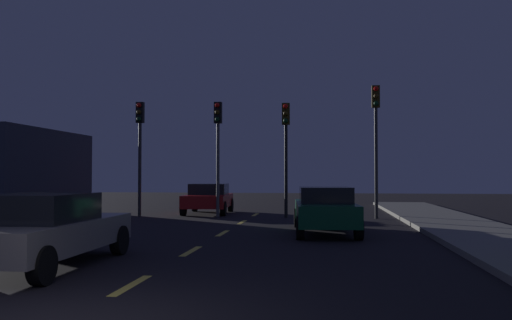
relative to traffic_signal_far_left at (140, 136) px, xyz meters
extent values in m
plane|color=black|center=(4.83, -9.28, -3.45)|extent=(80.00, 80.00, 0.00)
cube|color=#EACC4C|center=(4.83, -13.68, -3.45)|extent=(0.16, 1.60, 0.01)
cube|color=#EACC4C|center=(4.83, -9.88, -3.45)|extent=(0.16, 1.60, 0.01)
cube|color=#EACC4C|center=(4.83, -6.08, -3.45)|extent=(0.16, 1.60, 0.01)
cube|color=#EACC4C|center=(4.83, -2.28, -3.45)|extent=(0.16, 1.60, 0.01)
cube|color=#EACC4C|center=(4.83, 1.52, -3.45)|extent=(0.16, 1.60, 0.01)
cylinder|color=#2D2D30|center=(0.00, 0.02, -0.99)|extent=(0.14, 0.14, 4.93)
cube|color=black|center=(0.00, 0.02, 1.03)|extent=(0.32, 0.24, 0.90)
sphere|color=red|center=(0.00, -0.14, 1.33)|extent=(0.20, 0.20, 0.20)
sphere|color=#3F2D0C|center=(0.00, -0.14, 1.03)|extent=(0.20, 0.20, 0.20)
sphere|color=#0C3319|center=(0.00, -0.14, 0.73)|extent=(0.20, 0.20, 0.20)
cylinder|color=#4C4C51|center=(3.43, 0.02, -1.02)|extent=(0.14, 0.14, 4.87)
cube|color=black|center=(3.43, 0.02, 0.96)|extent=(0.32, 0.24, 0.90)
sphere|color=red|center=(3.43, -0.14, 1.26)|extent=(0.20, 0.20, 0.20)
sphere|color=#3F2D0C|center=(3.43, -0.14, 0.96)|extent=(0.20, 0.20, 0.20)
sphere|color=#0C3319|center=(3.43, -0.14, 0.66)|extent=(0.20, 0.20, 0.20)
cylinder|color=black|center=(6.32, 0.02, -1.07)|extent=(0.14, 0.14, 4.77)
cube|color=#382D0C|center=(6.32, 0.02, 0.87)|extent=(0.32, 0.24, 0.90)
sphere|color=red|center=(6.32, -0.14, 1.17)|extent=(0.20, 0.20, 0.20)
sphere|color=#3F2D0C|center=(6.32, -0.14, 0.87)|extent=(0.20, 0.20, 0.20)
sphere|color=#0C3319|center=(6.32, -0.14, 0.57)|extent=(0.20, 0.20, 0.20)
cylinder|color=#2D2D30|center=(10.00, 0.02, -0.74)|extent=(0.14, 0.14, 5.43)
cube|color=#382D0C|center=(10.00, 0.02, 1.52)|extent=(0.32, 0.24, 0.90)
sphere|color=red|center=(10.00, -0.14, 1.82)|extent=(0.20, 0.20, 0.20)
sphere|color=#3F2D0C|center=(10.00, -0.14, 1.52)|extent=(0.20, 0.20, 0.20)
sphere|color=#0C3319|center=(10.00, -0.14, 1.22)|extent=(0.20, 0.20, 0.20)
cube|color=#0F4C2D|center=(7.90, -5.60, -2.83)|extent=(2.03, 4.59, 0.61)
cube|color=black|center=(7.92, -5.82, -2.28)|extent=(1.64, 2.12, 0.47)
cylinder|color=black|center=(6.99, -3.97, -3.13)|extent=(0.27, 0.65, 0.64)
cylinder|color=black|center=(8.57, -3.85, -3.13)|extent=(0.27, 0.65, 0.64)
cylinder|color=black|center=(7.24, -7.34, -3.13)|extent=(0.27, 0.65, 0.64)
cylinder|color=black|center=(8.82, -7.23, -3.13)|extent=(0.27, 0.65, 0.64)
cube|color=gray|center=(2.61, -12.25, -2.85)|extent=(1.79, 4.44, 0.56)
cube|color=black|center=(2.61, -12.47, -2.31)|extent=(1.55, 2.01, 0.52)
cylinder|color=black|center=(1.78, -10.61, -3.13)|extent=(0.23, 0.64, 0.64)
cylinder|color=black|center=(3.38, -10.59, -3.13)|extent=(0.23, 0.64, 0.64)
cylinder|color=black|center=(3.44, -13.90, -3.13)|extent=(0.23, 0.64, 0.64)
cube|color=#B21919|center=(2.60, 1.92, -2.85)|extent=(2.12, 3.97, 0.56)
cube|color=black|center=(2.58, 2.12, -2.33)|extent=(1.76, 1.84, 0.49)
cylinder|color=black|center=(3.56, 0.60, -3.13)|extent=(0.26, 0.65, 0.64)
cylinder|color=black|center=(1.81, 0.49, -3.13)|extent=(0.26, 0.65, 0.64)
cylinder|color=black|center=(3.39, 3.35, -3.13)|extent=(0.26, 0.65, 0.64)
cylinder|color=black|center=(1.63, 3.24, -3.13)|extent=(0.26, 0.65, 0.64)
cube|color=#333847|center=(-5.38, -1.29, -1.63)|extent=(4.42, 6.94, 3.65)
camera|label=1|loc=(7.89, -21.77, -1.70)|focal=36.84mm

